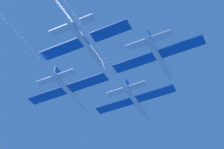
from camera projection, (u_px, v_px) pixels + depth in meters
name	position (u px, v px, depth m)	size (l,w,h in m)	color
jet_lead	(109.00, 64.00, 65.34)	(16.73, 45.97, 2.77)	silver
jet_left_wing	(33.00, 53.00, 62.19)	(16.73, 44.90, 2.77)	silver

